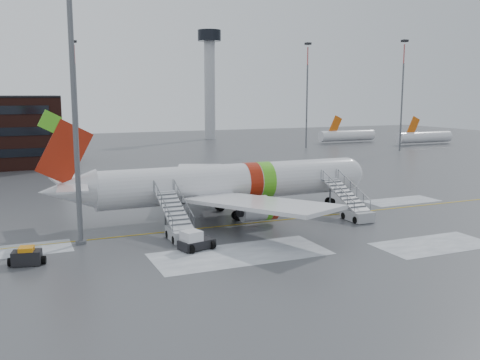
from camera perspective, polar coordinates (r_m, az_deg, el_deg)
name	(u,v)px	position (r m, az deg, el deg)	size (l,w,h in m)	color
ground	(256,220)	(53.86, 1.70, -4.30)	(260.00, 260.00, 0.00)	#494C4F
airliner	(224,183)	(55.14, -1.73, -0.36)	(35.03, 32.97, 11.18)	silver
airstair_fwd	(353,209)	(55.31, 11.95, -3.00)	(2.05, 7.70, 3.48)	#A4A6AB
airstair_aft	(178,226)	(47.35, -6.61, -4.91)	(2.05, 7.70, 3.48)	silver
pushback_tug	(195,241)	(43.77, -4.84, -6.52)	(3.13, 2.65, 1.62)	black
baggage_tractor	(27,257)	(42.92, -21.78, -7.66)	(2.76, 1.61, 1.38)	black
light_mast_near	(73,71)	(45.77, -17.43, 11.05)	(1.20, 1.20, 27.93)	#595B60
control_tower	(210,72)	(151.85, -3.26, 11.47)	(6.40, 6.40, 30.00)	#B2B5BA
light_mast_far_ne	(307,89)	(126.90, 7.17, 9.66)	(1.20, 1.20, 24.25)	#595B60
light_mast_far_n	(76,88)	(126.27, -17.10, 9.33)	(1.20, 1.20, 24.25)	#595B60
light_mast_far_e	(402,88)	(124.68, 16.94, 9.35)	(1.20, 1.20, 24.25)	#595B60
distant_aircraft	(372,144)	(140.54, 13.88, 3.75)	(35.00, 18.00, 8.00)	#D8590C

